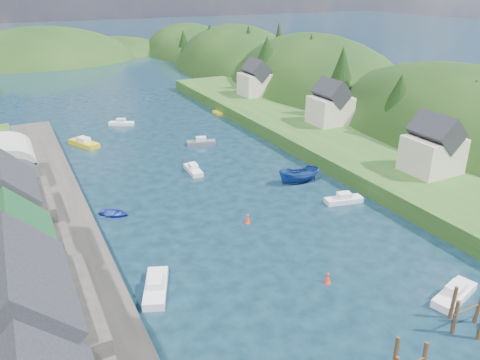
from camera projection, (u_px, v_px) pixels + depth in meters
ground at (181, 156)px, 78.72m from camera, size 600.00×600.00×0.00m
hillside_right at (313, 126)px, 120.84m from camera, size 36.00×245.56×48.00m
far_hills at (76, 84)px, 185.11m from camera, size 103.00×68.00×44.00m
hill_trees at (150, 74)px, 86.96m from camera, size 90.81×151.04×12.12m
quay_left at (50, 285)px, 43.76m from camera, size 12.00×110.00×2.00m
quayside_buildings at (27, 329)px, 29.37m from camera, size 8.00×35.84×12.90m
boat_sheds at (9, 177)px, 56.81m from camera, size 7.00×21.00×7.50m
terrace_right at (338, 145)px, 80.44m from camera, size 16.00×120.00×2.40m
right_bank_cottages at (325, 105)px, 86.68m from camera, size 9.00×59.24×8.41m
piling_cluster_far at (467, 315)px, 39.30m from camera, size 3.41×3.16×3.90m
channel_buoy_near at (328, 278)px, 45.62m from camera, size 0.70×0.70×1.10m
channel_buoy_far at (248, 219)px, 56.98m from camera, size 0.70×0.70×1.10m
moored_boats at (233, 208)px, 59.09m from camera, size 34.71×89.49×2.49m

